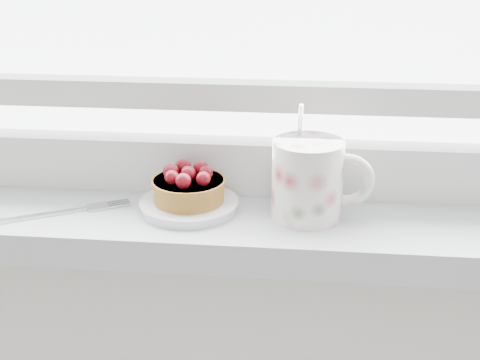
# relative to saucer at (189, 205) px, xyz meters

# --- Properties ---
(saucer) EXTENTS (0.12, 0.12, 0.01)m
(saucer) POSITION_rel_saucer_xyz_m (0.00, 0.00, 0.00)
(saucer) COLOR white
(saucer) RESTS_ON windowsill
(raspberry_tart) EXTENTS (0.09, 0.09, 0.05)m
(raspberry_tart) POSITION_rel_saucer_xyz_m (-0.00, 0.00, 0.03)
(raspberry_tart) COLOR brown
(raspberry_tart) RESTS_ON saucer
(floral_mug) EXTENTS (0.12, 0.09, 0.14)m
(floral_mug) POSITION_rel_saucer_xyz_m (0.15, -0.01, 0.04)
(floral_mug) COLOR silver
(floral_mug) RESTS_ON windowsill
(fork) EXTENTS (0.16, 0.09, 0.00)m
(fork) POSITION_rel_saucer_xyz_m (-0.16, -0.03, -0.00)
(fork) COLOR silver
(fork) RESTS_ON windowsill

